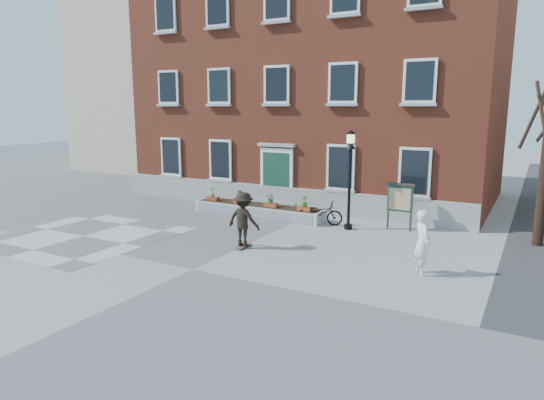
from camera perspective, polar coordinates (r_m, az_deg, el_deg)
The scene contains 10 objects.
ground at distance 14.89m, azimuth -9.32°, elevation -8.06°, with size 100.00×100.00×0.00m, color gray.
checker_patch at distance 19.67m, azimuth -21.33°, elevation -3.97°, with size 6.00×6.00×0.01m, color #5D5D60.
distant_building at distance 41.02m, azimuth -12.05°, elevation 13.06°, with size 10.00×12.00×13.00m, color beige.
bicycle at distance 20.08m, azimuth 5.62°, elevation -1.52°, with size 0.66×1.89×1.00m, color black.
bystander at distance 14.70m, azimuth 17.26°, elevation -4.79°, with size 0.70×0.46×1.91m, color white.
brick_building at distance 27.24m, azimuth 5.83°, elevation 14.02°, with size 18.40×10.85×12.60m.
planter_assembly at distance 21.61m, azimuth -1.65°, elevation -1.10°, with size 6.20×1.12×1.15m.
lamp_post at distance 19.15m, azimuth 9.16°, elevation 3.98°, with size 0.40×0.40×3.93m.
notice_board at distance 19.64m, azimuth 14.83°, elevation 0.16°, with size 1.10×0.16×1.87m.
skateboarder at distance 16.64m, azimuth -3.36°, elevation -2.28°, with size 1.23×0.78×1.96m.
Camera 1 is at (8.86, -10.96, 4.81)m, focal length 32.00 mm.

